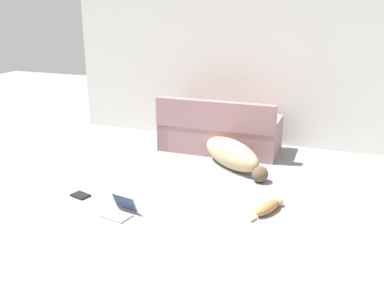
{
  "coord_description": "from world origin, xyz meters",
  "views": [
    {
      "loc": [
        1.56,
        -2.53,
        2.34
      ],
      "look_at": [
        -0.15,
        2.09,
        0.72
      ],
      "focal_mm": 40.0,
      "sensor_mm": 36.0,
      "label": 1
    }
  ],
  "objects": [
    {
      "name": "wall_back",
      "position": [
        0.0,
        4.68,
        1.32
      ],
      "size": [
        6.64,
        0.06,
        2.65
      ],
      "color": "silver",
      "rests_on": "ground_plane"
    },
    {
      "name": "couch",
      "position": [
        -0.37,
        4.0,
        0.29
      ],
      "size": [
        1.94,
        0.87,
        0.91
      ],
      "rotation": [
        0.0,
        0.0,
        3.15
      ],
      "color": "#A3757A",
      "rests_on": "ground_plane"
    },
    {
      "name": "dog",
      "position": [
        0.06,
        3.27,
        0.21
      ],
      "size": [
        1.39,
        1.1,
        0.44
      ],
      "rotation": [
        0.0,
        0.0,
        5.64
      ],
      "color": "tan",
      "rests_on": "ground_plane"
    },
    {
      "name": "cat",
      "position": [
        0.83,
        2.05,
        0.07
      ],
      "size": [
        0.32,
        0.6,
        0.14
      ],
      "rotation": [
        0.0,
        0.0,
        1.17
      ],
      "color": "#BC7A47",
      "rests_on": "ground_plane"
    },
    {
      "name": "laptop_open",
      "position": [
        -0.78,
        1.41,
        0.07
      ],
      "size": [
        0.37,
        0.37,
        0.22
      ],
      "rotation": [
        0.0,
        0.0,
        -0.2
      ],
      "color": "gray",
      "rests_on": "ground_plane"
    },
    {
      "name": "book_black",
      "position": [
        -1.51,
        1.65,
        0.01
      ],
      "size": [
        0.26,
        0.21,
        0.02
      ],
      "rotation": [
        0.0,
        0.0,
        -0.28
      ],
      "color": "black",
      "rests_on": "ground_plane"
    }
  ]
}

